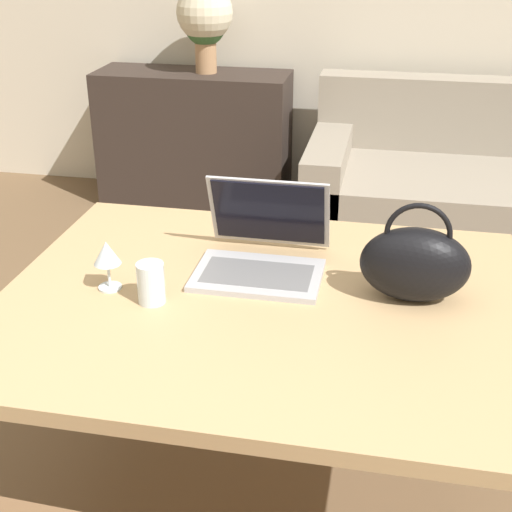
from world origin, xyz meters
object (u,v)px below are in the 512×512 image
(laptop, at_px, (263,245))
(flower_vase, at_px, (205,19))
(couch, at_px, (483,194))
(drinking_glass, at_px, (151,283))
(wine_glass, at_px, (107,255))
(handbag, at_px, (415,263))

(laptop, xyz_separation_m, flower_vase, (-0.76, 2.23, 0.30))
(couch, relative_size, laptop, 5.26)
(laptop, bearing_deg, drinking_glass, -132.79)
(laptop, relative_size, flower_vase, 0.72)
(drinking_glass, bearing_deg, flower_vase, 101.66)
(laptop, xyz_separation_m, wine_glass, (-0.38, -0.22, 0.03))
(wine_glass, height_order, handbag, handbag)
(couch, height_order, handbag, handbag)
(drinking_glass, distance_m, handbag, 0.68)
(couch, relative_size, handbag, 6.57)
(wine_glass, bearing_deg, couch, 60.70)
(couch, distance_m, drinking_glass, 2.49)
(couch, xyz_separation_m, laptop, (-0.83, -1.93, 0.52))
(couch, bearing_deg, handbag, -101.32)
(drinking_glass, bearing_deg, handbag, 12.46)
(laptop, height_order, wine_glass, laptop)
(laptop, distance_m, handbag, 0.43)
(drinking_glass, xyz_separation_m, handbag, (0.66, 0.15, 0.05))
(wine_glass, xyz_separation_m, handbag, (0.79, 0.10, 0.01))
(flower_vase, bearing_deg, wine_glass, -81.17)
(laptop, bearing_deg, flower_vase, 108.76)
(couch, distance_m, handbag, 2.16)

